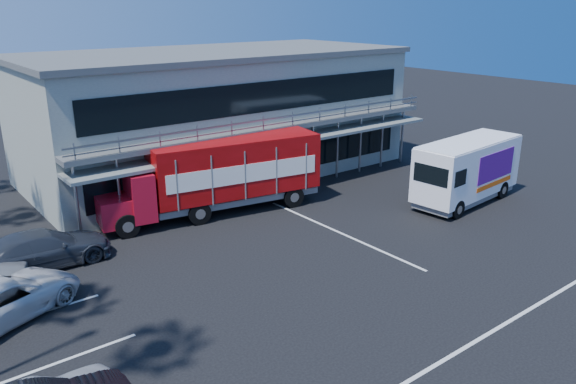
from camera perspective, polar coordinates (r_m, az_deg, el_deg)
ground at (r=22.43m, az=6.67°, el=-7.61°), size 120.00×120.00×0.00m
building at (r=34.44m, az=-7.17°, el=8.03°), size 22.40×12.00×7.30m
red_truck at (r=27.66m, az=-6.91°, el=1.96°), size 11.16×4.29×3.67m
white_van at (r=30.32m, az=17.72°, el=2.14°), size 6.90×2.88×3.29m
parked_car_c at (r=20.88m, az=-26.63°, el=-9.60°), size 5.39×3.99×1.36m
parked_car_d at (r=24.08m, az=-23.56°, el=-5.31°), size 5.14×2.18×1.48m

